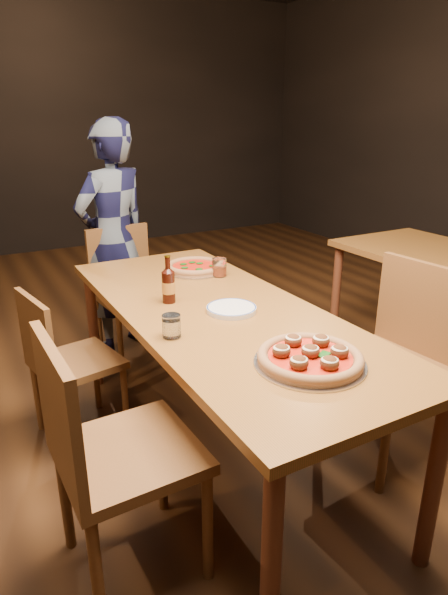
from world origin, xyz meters
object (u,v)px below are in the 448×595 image
chair_main_nw (129,451)px  diner (114,240)px  chair_end (133,295)px  pizza_meatball (310,357)px  amber_glass (219,267)px  chair_main_sw (77,361)px  water_glass (171,326)px  beer_bottle (169,286)px  chair_main_e (385,363)px  pizza_margherita (195,267)px  table_main (219,324)px  plate_stack (231,309)px

chair_main_nw → diner: size_ratio=0.62×
chair_end → pizza_meatball: (0.04, -1.77, 0.32)m
chair_end → amber_glass: chair_end is taller
chair_main_sw → water_glass: 0.80m
chair_main_nw → beer_bottle: chair_main_nw is taller
chair_main_nw → chair_main_e: size_ratio=0.99×
chair_main_e → pizza_margherita: bearing=-157.3°
chair_main_sw → pizza_meatball: 1.29m
table_main → pizza_margherita: (0.16, 0.58, 0.09)m
pizza_meatball → beer_bottle: 0.82m
plate_stack → water_glass: water_glass is taller
chair_main_sw → plate_stack: (0.58, -0.53, 0.35)m
chair_end → amber_glass: (0.25, -0.73, 0.34)m
table_main → plate_stack: size_ratio=9.08×
pizza_meatball → chair_main_e: bearing=19.8°
chair_main_sw → water_glass: bearing=-170.1°
pizza_margherita → chair_main_nw: bearing=-126.4°
chair_main_e → table_main: bearing=-124.9°
table_main → beer_bottle: (-0.16, 0.19, 0.15)m
plate_stack → diner: diner is taller
table_main → water_glass: size_ratio=22.12×
water_glass → pizza_margherita: bearing=58.4°
table_main → chair_main_sw: bearing=138.4°
chair_main_nw → water_glass: size_ratio=10.74×
plate_stack → chair_main_sw: bearing=137.4°
pizza_meatball → pizza_margherita: (0.14, 1.19, -0.00)m
plate_stack → table_main: bearing=124.9°
chair_main_nw → pizza_meatball: (0.60, -0.19, 0.29)m
water_glass → pizza_meatball: bearing=-53.5°
table_main → plate_stack: bearing=-55.1°
amber_glass → diner: 1.01m
diner → chair_main_e: bearing=89.7°
pizza_meatball → amber_glass: amber_glass is taller
chair_main_sw → beer_bottle: (0.39, -0.30, 0.42)m
chair_main_e → beer_bottle: bearing=-129.6°
pizza_meatball → pizza_margherita: size_ratio=1.14×
chair_main_sw → plate_stack: bearing=-143.2°
chair_main_e → diner: 1.93m
water_glass → diner: bearing=80.7°
chair_main_sw → pizza_meatball: (0.57, -1.10, 0.36)m
chair_main_sw → amber_glass: size_ratio=8.48×
amber_glass → chair_main_nw: bearing=-133.7°
table_main → amber_glass: amber_glass is taller
pizza_margherita → diner: diner is taller
chair_end → diner: diner is taller
table_main → amber_glass: bearing=61.1°
chair_main_e → pizza_margherita: size_ratio=2.87×
table_main → beer_bottle: 0.29m
chair_main_nw → chair_main_sw: 0.91m
chair_main_e → pizza_meatball: bearing=-74.8°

